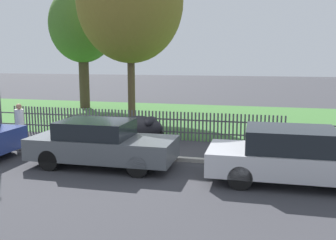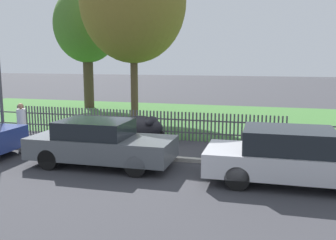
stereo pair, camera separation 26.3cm
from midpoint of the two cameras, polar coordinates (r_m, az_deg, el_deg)
The scene contains 10 objects.
ground_plane at distance 12.25m, azimuth -8.80°, elevation -5.48°, with size 120.00×120.00×0.00m, color #38383D.
kerb_stone at distance 12.33m, azimuth -8.62°, elevation -5.10°, with size 30.95×0.20×0.12m, color #B2ADA3.
grass_strip at distance 20.31m, azimuth 1.48°, elevation 0.51°, with size 30.95×11.34×0.01m, color #3D7033.
park_fence at distance 14.88m, azimuth -3.98°, elevation -0.60°, with size 30.95×0.05×1.11m.
parked_car_black_saloon at distance 11.08m, azimuth -9.62°, elevation -3.45°, with size 4.25×1.79×1.35m.
parked_car_navy_estate at distance 9.88m, azimuth 19.46°, elevation -5.29°, with size 4.57×1.93×1.40m.
covered_motorcycle at distance 13.66m, azimuth -3.38°, elevation -1.06°, with size 1.90×0.83×1.06m.
tree_nearest_kerb at distance 24.60m, azimuth -11.98°, elevation 13.88°, with size 4.09×4.09×7.58m.
tree_behind_motorcycle at distance 19.29m, azimuth -4.93°, elevation 17.54°, with size 5.23×5.23×8.90m.
pedestrian_by_lamp at distance 14.38m, azimuth -20.93°, elevation -0.26°, with size 0.36×0.34×1.54m.
Camera 2 is at (5.15, -10.71, 3.10)m, focal length 40.00 mm.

